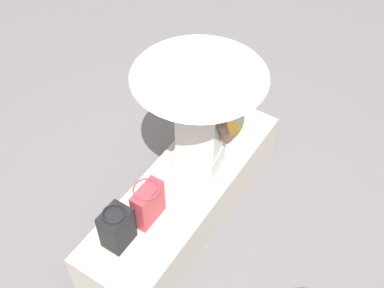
% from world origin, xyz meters
% --- Properties ---
extents(ground_plane, '(14.00, 14.00, 0.00)m').
position_xyz_m(ground_plane, '(0.00, 0.00, 0.00)').
color(ground_plane, '#605B5E').
extents(stone_bench, '(2.09, 0.64, 0.45)m').
position_xyz_m(stone_bench, '(0.00, 0.00, 0.23)').
color(stone_bench, '#A8A093').
rests_on(stone_bench, ground).
extents(person_seated, '(0.33, 0.49, 0.90)m').
position_xyz_m(person_seated, '(-0.20, 0.01, 0.84)').
color(person_seated, beige).
rests_on(person_seated, stone_bench).
extents(parasol, '(0.97, 0.97, 1.17)m').
position_xyz_m(parasol, '(-0.23, -0.02, 1.48)').
color(parasol, '#B7B7BC').
rests_on(parasol, stone_bench).
extents(handbag_black, '(0.26, 0.20, 0.35)m').
position_xyz_m(handbag_black, '(0.43, -0.03, 0.63)').
color(handbag_black, '#B2333D').
rests_on(handbag_black, stone_bench).
extents(tote_bag_canvas, '(0.21, 0.16, 0.35)m').
position_xyz_m(tote_bag_canvas, '(0.71, -0.10, 0.62)').
color(tote_bag_canvas, black).
rests_on(tote_bag_canvas, stone_bench).
extents(magazine, '(0.31, 0.24, 0.01)m').
position_xyz_m(magazine, '(-0.64, -0.02, 0.46)').
color(magazine, gold).
rests_on(magazine, stone_bench).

